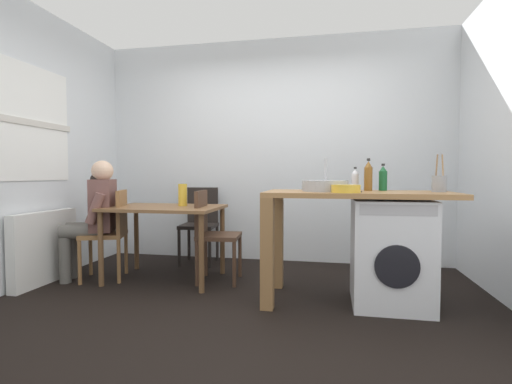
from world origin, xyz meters
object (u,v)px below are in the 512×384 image
chair_person_seat (111,229)px  bottle_clear_small (383,178)px  washing_machine (390,252)px  bottle_tall_green (355,180)px  mixing_bowl (346,188)px  chair_opposite (212,230)px  vase (183,195)px  chair_spare_by_wall (200,220)px  bottle_squat_brown (368,176)px  seated_person (94,213)px  utensil_crock (439,183)px  dining_table (165,216)px

chair_person_seat → bottle_clear_small: bearing=-110.4°
chair_person_seat → washing_machine: 2.67m
bottle_tall_green → mixing_bowl: size_ratio=0.93×
chair_opposite → bottle_tall_green: 1.46m
washing_machine → vase: (-1.96, 0.42, 0.42)m
chair_opposite → mixing_bowl: (1.26, -0.56, 0.45)m
bottle_clear_small → vase: (-1.92, 0.21, -0.17)m
chair_spare_by_wall → bottle_tall_green: bearing=149.9°
chair_person_seat → bottle_tall_green: bearing=-110.3°
chair_person_seat → chair_spare_by_wall: 1.07m
washing_machine → bottle_clear_small: (-0.04, 0.22, 0.59)m
bottle_squat_brown → chair_opposite: bearing=171.5°
bottle_tall_green → mixing_bowl: (-0.10, -0.43, -0.06)m
chair_opposite → chair_spare_by_wall: (-0.38, 0.73, 0.00)m
seated_person → utensil_crock: 3.19m
bottle_clear_small → vase: bottle_clear_small is taller
bottle_squat_brown → dining_table: bearing=174.8°
chair_person_seat → mixing_bowl: mixing_bowl is taller
dining_table → seated_person: bearing=-169.6°
bottle_clear_small → utensil_crock: (0.41, -0.17, -0.04)m
vase → dining_table: bearing=-146.3°
chair_spare_by_wall → washing_machine: 2.29m
chair_person_seat → bottle_squat_brown: bearing=-112.1°
seated_person → bottle_tall_green: seated_person is taller
bottle_tall_green → washing_machine: bearing=-40.1°
chair_spare_by_wall → bottle_clear_small: bottle_clear_small is taller
dining_table → bottle_clear_small: bottle_clear_small is taller
seated_person → bottle_clear_small: size_ratio=5.16×
washing_machine → mixing_bowl: size_ratio=3.88×
chair_person_seat → utensil_crock: bearing=-113.5°
bottle_squat_brown → mixing_bowl: bearing=-119.8°
dining_table → vase: vase is taller
bottle_clear_small → utensil_crock: 0.44m
chair_person_seat → chair_opposite: (1.03, 0.12, 0.00)m
washing_machine → vase: vase is taller
chair_person_seat → bottle_clear_small: 2.67m
chair_opposite → utensil_crock: size_ratio=3.00×
seated_person → mixing_bowl: bearing=-118.9°
seated_person → vase: (0.85, 0.23, 0.18)m
bottle_squat_brown → utensil_crock: (0.53, -0.10, -0.06)m
chair_person_seat → seated_person: bearing=90.0°
chair_spare_by_wall → seated_person: (-0.80, -0.90, 0.16)m
washing_machine → mixing_bowl: bearing=-151.6°
chair_spare_by_wall → vase: vase is taller
dining_table → utensil_crock: 2.51m
chair_opposite → seated_person: bearing=-86.9°
bottle_tall_green → bottle_squat_brown: (0.10, -0.08, 0.03)m
chair_person_seat → utensil_crock: utensil_crock is taller
seated_person → bottle_squat_brown: seated_person is taller
chair_opposite → utensil_crock: utensil_crock is taller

